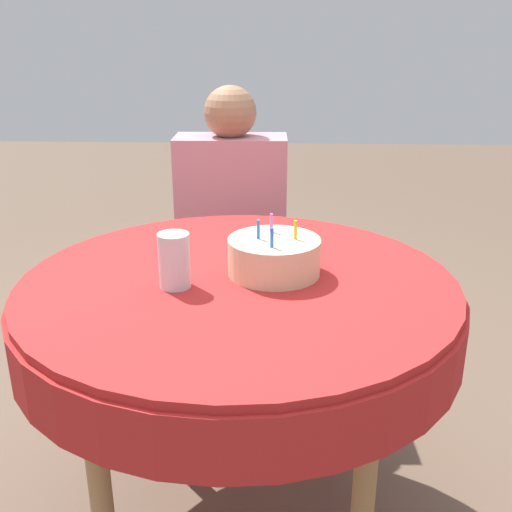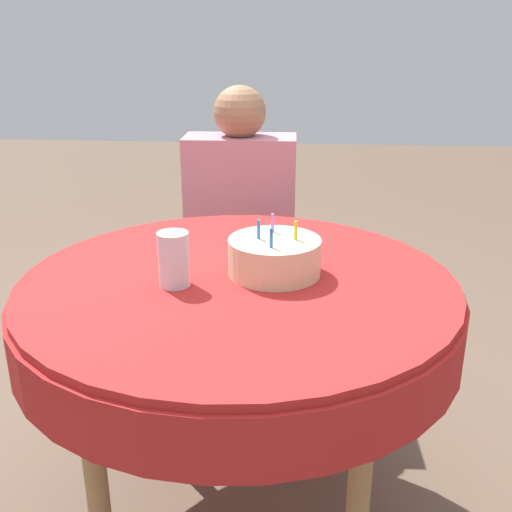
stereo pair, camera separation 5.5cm
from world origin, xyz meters
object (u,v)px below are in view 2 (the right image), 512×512
Objects in this scene: chair at (243,246)px; drinking_glass at (174,259)px; person at (240,211)px; birthday_cake at (274,257)px.

chair reaches higher than drinking_glass.
person is 0.77m from birthday_cake.
chair reaches higher than birthday_cake.
chair is 0.90m from birthday_cake.
person is at bearing 102.39° from birthday_cake.
birthday_cake is at bearing 21.27° from drinking_glass.
chair is 4.12× the size of birthday_cake.
person is at bearing 85.82° from drinking_glass.
drinking_glass is at bearing -95.47° from person.
chair is at bearing 90.00° from person.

